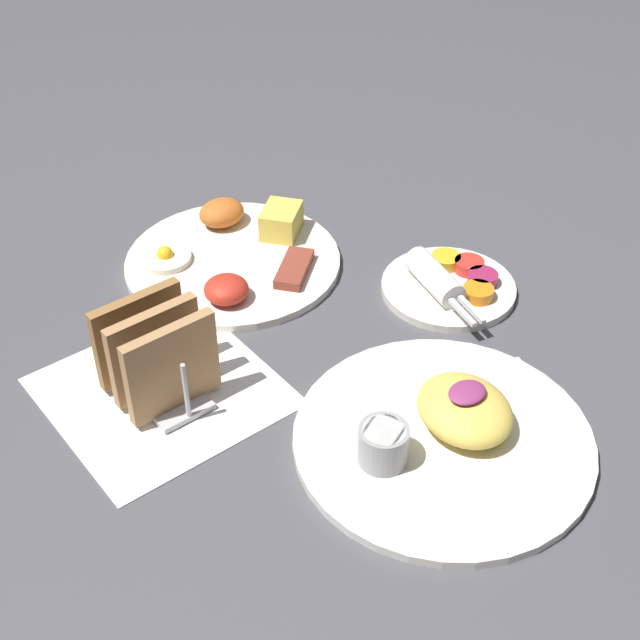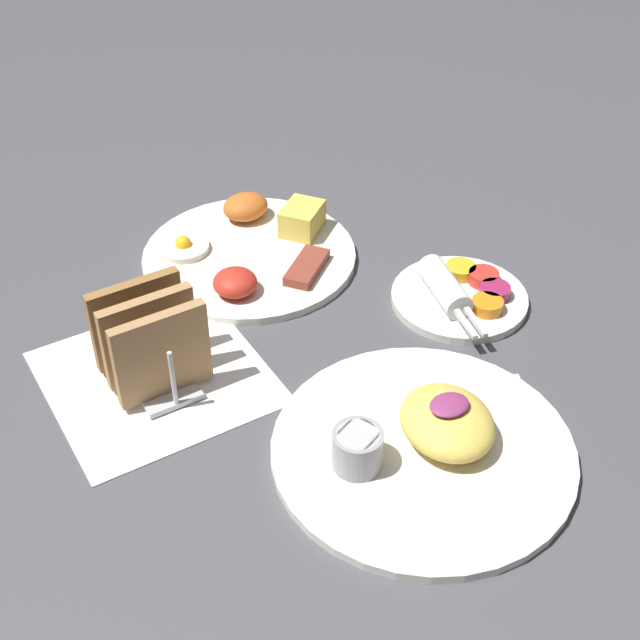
{
  "view_description": "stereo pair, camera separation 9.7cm",
  "coord_description": "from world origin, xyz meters",
  "px_view_note": "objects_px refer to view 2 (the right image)",
  "views": [
    {
      "loc": [
        -0.43,
        -0.58,
        0.64
      ],
      "look_at": [
        0.04,
        0.02,
        0.03
      ],
      "focal_mm": 50.0,
      "sensor_mm": 36.0,
      "label": 1
    },
    {
      "loc": [
        -0.35,
        -0.63,
        0.64
      ],
      "look_at": [
        0.04,
        0.02,
        0.03
      ],
      "focal_mm": 50.0,
      "sensor_mm": 36.0,
      "label": 2
    }
  ],
  "objects_px": {
    "plate_breakfast": "(252,250)",
    "plate_foreground": "(425,442)",
    "plate_condiments": "(460,294)",
    "toast_rack": "(150,341)"
  },
  "relations": [
    {
      "from": "plate_condiments",
      "to": "toast_rack",
      "type": "xyz_separation_m",
      "value": [
        -0.36,
        0.06,
        0.04
      ]
    },
    {
      "from": "plate_breakfast",
      "to": "plate_foreground",
      "type": "height_order",
      "value": "plate_foreground"
    },
    {
      "from": "plate_condiments",
      "to": "toast_rack",
      "type": "bearing_deg",
      "value": 170.28
    },
    {
      "from": "plate_breakfast",
      "to": "plate_foreground",
      "type": "xyz_separation_m",
      "value": [
        -0.01,
        -0.38,
        0.0
      ]
    },
    {
      "from": "plate_condiments",
      "to": "toast_rack",
      "type": "relative_size",
      "value": 1.45
    },
    {
      "from": "plate_condiments",
      "to": "toast_rack",
      "type": "height_order",
      "value": "toast_rack"
    },
    {
      "from": "plate_breakfast",
      "to": "plate_foreground",
      "type": "bearing_deg",
      "value": -91.75
    },
    {
      "from": "plate_breakfast",
      "to": "toast_rack",
      "type": "distance_m",
      "value": 0.24
    },
    {
      "from": "plate_breakfast",
      "to": "toast_rack",
      "type": "xyz_separation_m",
      "value": [
        -0.19,
        -0.15,
        0.04
      ]
    },
    {
      "from": "toast_rack",
      "to": "plate_breakfast",
      "type": "bearing_deg",
      "value": 37.4
    }
  ]
}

